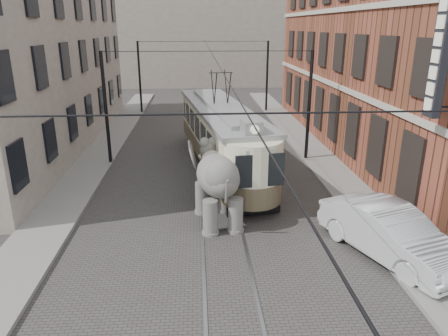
{
  "coord_description": "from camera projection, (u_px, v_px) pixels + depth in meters",
  "views": [
    {
      "loc": [
        -0.82,
        -16.05,
        7.18
      ],
      "look_at": [
        0.14,
        -1.19,
        2.1
      ],
      "focal_mm": 33.54,
      "sensor_mm": 36.0,
      "label": 1
    }
  ],
  "objects": [
    {
      "name": "stucco_building",
      "position": [
        24.0,
        65.0,
        24.69
      ],
      "size": [
        7.0,
        24.0,
        10.0
      ],
      "primitive_type": "cube",
      "color": "gray",
      "rests_on": "ground"
    },
    {
      "name": "sidewalk_right",
      "position": [
        359.0,
        201.0,
        17.87
      ],
      "size": [
        2.0,
        60.0,
        0.15
      ],
      "primitive_type": "cube",
      "color": "slate",
      "rests_on": "ground"
    },
    {
      "name": "catenary",
      "position": [
        210.0,
        112.0,
        21.27
      ],
      "size": [
        11.0,
        30.2,
        6.0
      ],
      "primitive_type": null,
      "color": "black",
      "rests_on": "ground"
    },
    {
      "name": "elephant",
      "position": [
        218.0,
        186.0,
        15.69
      ],
      "size": [
        3.3,
        5.11,
        2.92
      ],
      "primitive_type": null,
      "rotation": [
        0.0,
        0.0,
        0.15
      ],
      "color": "#62605A",
      "rests_on": "ground"
    },
    {
      "name": "tram_rails",
      "position": [
        219.0,
        206.0,
        17.52
      ],
      "size": [
        1.54,
        80.0,
        0.02
      ],
      "primitive_type": null,
      "color": "slate",
      "rests_on": "ground"
    },
    {
      "name": "tram",
      "position": [
        221.0,
        121.0,
        21.53
      ],
      "size": [
        4.49,
        12.88,
        5.01
      ],
      "primitive_type": null,
      "rotation": [
        0.0,
        0.0,
        0.15
      ],
      "color": "beige",
      "rests_on": "ground"
    },
    {
      "name": "sidewalk_left",
      "position": [
        60.0,
        209.0,
        17.1
      ],
      "size": [
        2.0,
        60.0,
        0.15
      ],
      "primitive_type": "cube",
      "color": "slate",
      "rests_on": "ground"
    },
    {
      "name": "ground",
      "position": [
        219.0,
        206.0,
        17.52
      ],
      "size": [
        120.0,
        120.0,
        0.0
      ],
      "primitive_type": "plane",
      "color": "#3C3937"
    },
    {
      "name": "brick_building",
      "position": [
        396.0,
        47.0,
        24.76
      ],
      "size": [
        8.0,
        26.0,
        12.0
      ],
      "primitive_type": "cube",
      "color": "brown",
      "rests_on": "ground"
    },
    {
      "name": "parked_car",
      "position": [
        390.0,
        233.0,
        13.48
      ],
      "size": [
        3.65,
        5.44,
        1.69
      ],
      "primitive_type": "imported",
      "rotation": [
        0.0,
        0.0,
        0.4
      ],
      "color": "#B6B7BC",
      "rests_on": "ground"
    },
    {
      "name": "distant_block",
      "position": [
        202.0,
        27.0,
        53.05
      ],
      "size": [
        28.0,
        10.0,
        14.0
      ],
      "primitive_type": "cube",
      "color": "gray",
      "rests_on": "ground"
    }
  ]
}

